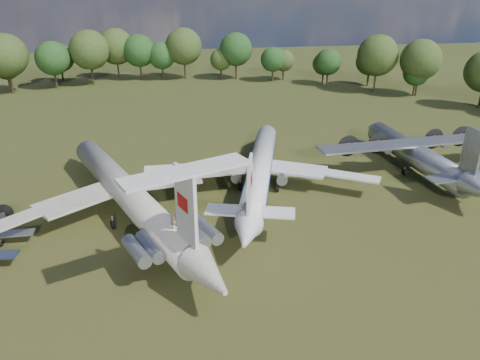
{
  "coord_description": "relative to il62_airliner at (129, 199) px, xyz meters",
  "views": [
    {
      "loc": [
        3.12,
        -57.13,
        29.93
      ],
      "look_at": [
        11.76,
        -1.56,
        5.0
      ],
      "focal_mm": 35.0,
      "sensor_mm": 36.0,
      "label": 1
    }
  ],
  "objects": [
    {
      "name": "ground",
      "position": [
        2.88,
        0.07,
        -2.59
      ],
      "size": [
        300.0,
        300.0,
        0.0
      ],
      "primitive_type": "plane",
      "color": "#1E3612",
      "rests_on": "ground"
    },
    {
      "name": "il62_airliner",
      "position": [
        0.0,
        0.0,
        0.0
      ],
      "size": [
        58.17,
        64.56,
        5.18
      ],
      "primitive_type": null,
      "rotation": [
        0.0,
        0.0,
        0.41
      ],
      "color": "beige",
      "rests_on": "ground"
    },
    {
      "name": "tu104_jet",
      "position": [
        18.85,
        6.29,
        -0.25
      ],
      "size": [
        46.32,
        54.5,
        4.68
      ],
      "primitive_type": null,
      "rotation": [
        0.0,
        0.0,
        -0.27
      ],
      "color": "silver",
      "rests_on": "ground"
    },
    {
      "name": "an12_transport",
      "position": [
        45.19,
        8.79,
        -0.2
      ],
      "size": [
        35.31,
        38.82,
        4.78
      ],
      "primitive_type": null,
      "rotation": [
        0.0,
        0.0,
        0.08
      ],
      "color": "#9C9EA4",
      "rests_on": "ground"
    },
    {
      "name": "person_on_il62",
      "position": [
        5.72,
        -13.33,
        3.51
      ],
      "size": [
        0.76,
        0.61,
        1.83
      ],
      "primitive_type": "imported",
      "rotation": [
        0.0,
        0.0,
        3.43
      ],
      "color": "#916F4A",
      "rests_on": "il62_airliner"
    }
  ]
}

